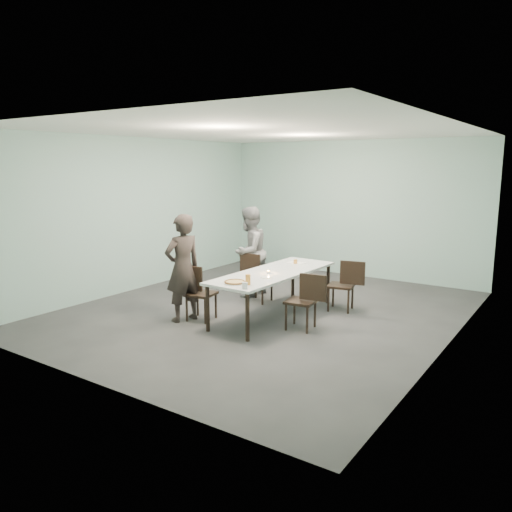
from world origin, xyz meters
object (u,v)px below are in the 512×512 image
Objects in this scene: chair_near_left at (197,289)px; pizza at (235,282)px; diner_far at (249,252)px; chair_far_left at (255,274)px; tealight at (269,272)px; chair_far_right at (346,282)px; amber_tumbler at (295,262)px; diner_near at (183,268)px; side_plate at (266,277)px; water_tumbler at (245,286)px; chair_near_right at (306,297)px; beer_glass at (248,280)px; table at (274,275)px.

chair_near_left is 2.56× the size of pizza.
chair_near_left is 0.51× the size of diner_far.
chair_far_left reaches higher than tealight.
tealight is at bearing 86.93° from pizza.
chair_far_right is (1.63, 0.34, 0.00)m from chair_far_left.
chair_far_right is 15.54× the size of tealight.
chair_far_left is 10.88× the size of amber_tumbler.
side_plate is (1.21, 0.57, -0.10)m from diner_near.
water_tumbler is 1.12× the size of amber_tumbler.
tealight is at bearing 104.12° from water_tumbler.
tealight is (1.10, -1.03, -0.08)m from diner_far.
chair_near_right is at bearing -10.75° from tealight.
diner_far is 2.22m from beer_glass.
tealight is (0.05, 0.85, 0.00)m from pizza.
diner_near is 1.35m from water_tumbler.
amber_tumbler is at bearing -61.22° from chair_near_right.
diner_near is at bearing -136.43° from table.
beer_glass reaches higher than amber_tumbler.
chair_near_left reaches higher than water_tumbler.
table is at bearing 88.18° from pizza.
chair_far_left is at bearing 120.12° from water_tumbler.
chair_near_left is 1.00× the size of chair_far_left.
water_tumbler is at bearing 97.94° from diner_near.
beer_glass is at bearing -62.39° from chair_far_left.
chair_near_left is 10.88× the size of amber_tumbler.
chair_near_right is 1.37m from amber_tumbler.
side_plate is 0.30m from tealight.
tealight is at bearing 43.03° from diner_far.
chair_far_right is 2.07m from beer_glass.
table is at bearing 108.21° from side_plate.
chair_far_right is at bearing 70.45° from beer_glass.
chair_near_right is (1.55, -0.92, 0.00)m from chair_far_left.
amber_tumbler is at bearing 50.65° from chair_near_left.
tealight is (-0.13, 0.27, 0.02)m from side_plate.
table is 29.13× the size of water_tumbler.
beer_glass is at bearing 114.00° from water_tumbler.
pizza is 6.07× the size of tealight.
pizza is 4.25× the size of amber_tumbler.
amber_tumbler is at bearing 98.54° from water_tumbler.
chair_near_right is 1.05m from water_tumbler.
chair_near_left and chair_far_right have the same top height.
amber_tumbler is (0.75, 0.15, 0.29)m from chair_far_left.
chair_far_left is at bearing 131.31° from side_plate.
chair_far_right is 0.51× the size of diner_far.
diner_far reaches higher than table.
diner_far is 9.44× the size of side_plate.
chair_near_left reaches higher than tealight.
tealight is (0.94, 0.67, 0.27)m from chair_near_left.
pizza is at bearing -91.82° from table.
chair_near_right is 15.54× the size of tealight.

